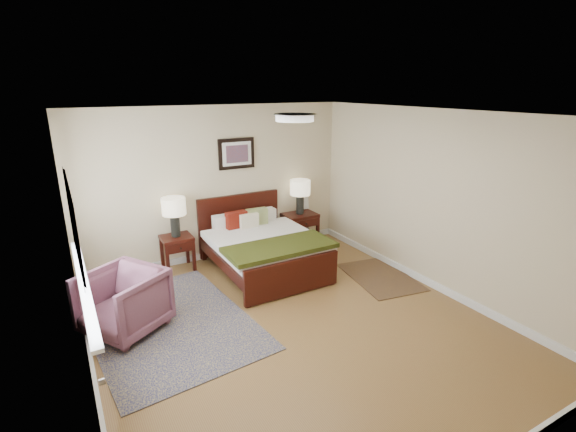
% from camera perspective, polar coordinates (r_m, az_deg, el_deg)
% --- Properties ---
extents(floor, '(5.00, 5.00, 0.00)m').
position_cam_1_polar(floor, '(5.26, 0.79, -14.52)').
color(floor, brown).
rests_on(floor, ground).
extents(back_wall, '(4.50, 0.04, 2.50)m').
position_cam_1_polar(back_wall, '(6.91, -9.67, 4.36)').
color(back_wall, '#C2B08D').
rests_on(back_wall, ground).
extents(front_wall, '(4.50, 0.04, 2.50)m').
position_cam_1_polar(front_wall, '(3.04, 26.18, -14.83)').
color(front_wall, '#C2B08D').
rests_on(front_wall, ground).
extents(left_wall, '(0.04, 5.00, 2.50)m').
position_cam_1_polar(left_wall, '(4.15, -27.29, -6.33)').
color(left_wall, '#C2B08D').
rests_on(left_wall, ground).
extents(right_wall, '(0.04, 5.00, 2.50)m').
position_cam_1_polar(right_wall, '(6.12, 19.37, 1.92)').
color(right_wall, '#C2B08D').
rests_on(right_wall, ground).
extents(ceiling, '(4.50, 5.00, 0.02)m').
position_cam_1_polar(ceiling, '(4.47, 0.92, 13.79)').
color(ceiling, white).
rests_on(ceiling, back_wall).
extents(window, '(0.11, 2.72, 1.32)m').
position_cam_1_polar(window, '(4.77, -27.33, -1.76)').
color(window, silver).
rests_on(window, left_wall).
extents(door, '(0.06, 1.00, 2.18)m').
position_cam_1_polar(door, '(2.71, -24.04, -23.50)').
color(door, silver).
rests_on(door, ground).
extents(ceil_fixture, '(0.44, 0.44, 0.08)m').
position_cam_1_polar(ceil_fixture, '(4.47, 0.92, 13.35)').
color(ceil_fixture, white).
rests_on(ceil_fixture, ceiling).
extents(bed, '(1.57, 1.89, 1.02)m').
position_cam_1_polar(bed, '(6.45, -3.55, -3.62)').
color(bed, black).
rests_on(bed, ground).
extents(wall_art, '(0.62, 0.05, 0.50)m').
position_cam_1_polar(wall_art, '(6.92, -7.04, 8.46)').
color(wall_art, black).
rests_on(wall_art, back_wall).
extents(nightstand_left, '(0.47, 0.42, 0.55)m').
position_cam_1_polar(nightstand_left, '(6.70, -14.92, -3.71)').
color(nightstand_left, black).
rests_on(nightstand_left, ground).
extents(nightstand_right, '(0.59, 0.44, 0.58)m').
position_cam_1_polar(nightstand_right, '(7.54, 1.68, -1.34)').
color(nightstand_right, black).
rests_on(nightstand_right, ground).
extents(lamp_left, '(0.36, 0.36, 0.61)m').
position_cam_1_polar(lamp_left, '(6.55, -15.34, 0.87)').
color(lamp_left, black).
rests_on(lamp_left, nightstand_left).
extents(lamp_right, '(0.36, 0.36, 0.61)m').
position_cam_1_polar(lamp_right, '(7.37, 1.67, 3.54)').
color(lamp_right, black).
rests_on(lamp_right, nightstand_right).
extents(armchair, '(1.14, 1.13, 0.76)m').
position_cam_1_polar(armchair, '(5.30, -21.59, -10.88)').
color(armchair, brown).
rests_on(armchair, ground).
extents(rug_persian, '(1.98, 2.63, 0.01)m').
position_cam_1_polar(rug_persian, '(5.45, -15.85, -13.93)').
color(rug_persian, '#0E1447').
rests_on(rug_persian, ground).
extents(rug_navy, '(1.04, 1.40, 0.01)m').
position_cam_1_polar(rug_navy, '(6.55, 12.50, -8.11)').
color(rug_navy, black).
rests_on(rug_navy, ground).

